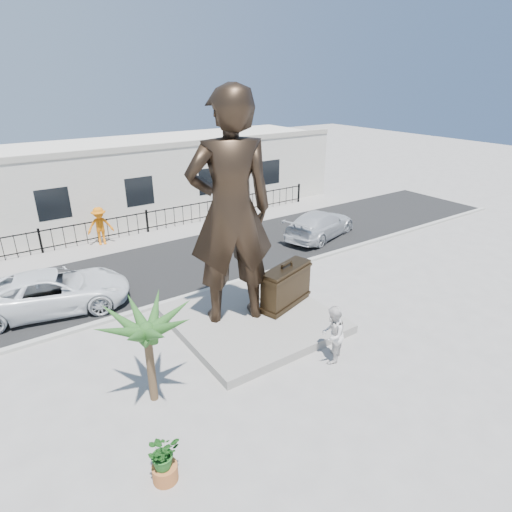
{
  "coord_description": "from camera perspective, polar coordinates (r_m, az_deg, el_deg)",
  "views": [
    {
      "loc": [
        -7.85,
        -9.45,
        8.18
      ],
      "look_at": [
        0.0,
        2.0,
        2.3
      ],
      "focal_mm": 30.0,
      "sensor_mm": 36.0,
      "label": 1
    }
  ],
  "objects": [
    {
      "name": "planter",
      "position": [
        10.63,
        -12.02,
        -26.39
      ],
      "size": [
        0.56,
        0.56,
        0.4
      ],
      "primitive_type": "cylinder",
      "color": "#AB5E2D",
      "rests_on": "ground"
    },
    {
      "name": "car_white",
      "position": [
        17.68,
        -25.37,
        -4.24
      ],
      "size": [
        5.85,
        3.67,
        1.51
      ],
      "primitive_type": "imported",
      "rotation": [
        0.0,
        0.0,
        1.34
      ],
      "color": "white",
      "rests_on": "street"
    },
    {
      "name": "ground",
      "position": [
        14.76,
        4.47,
        -10.78
      ],
      "size": [
        100.0,
        100.0,
        0.0
      ],
      "primitive_type": "plane",
      "color": "#9E9991",
      "rests_on": "ground"
    },
    {
      "name": "shrub",
      "position": [
        10.19,
        -12.32,
        -24.2
      ],
      "size": [
        0.75,
        0.66,
        0.79
      ],
      "primitive_type": "imported",
      "rotation": [
        0.0,
        0.0,
        0.06
      ],
      "color": "#225D1E",
      "rests_on": "planter"
    },
    {
      "name": "statue",
      "position": [
        13.8,
        -3.41,
        5.97
      ],
      "size": [
        3.25,
        2.63,
        7.72
      ],
      "primitive_type": "imported",
      "rotation": [
        0.0,
        0.0,
        2.83
      ],
      "color": "black",
      "rests_on": "plinth"
    },
    {
      "name": "street",
      "position": [
        20.81,
        -9.38,
        -0.51
      ],
      "size": [
        40.0,
        7.0,
        0.01
      ],
      "primitive_type": "cube",
      "color": "black",
      "rests_on": "ground"
    },
    {
      "name": "tourist",
      "position": [
        13.37,
        10.16,
        -10.28
      ],
      "size": [
        1.14,
        1.09,
        1.86
      ],
      "primitive_type": "imported",
      "rotation": [
        0.0,
        0.0,
        3.74
      ],
      "color": "silver",
      "rests_on": "ground"
    },
    {
      "name": "fence",
      "position": [
        24.78,
        -14.31,
        4.41
      ],
      "size": [
        22.0,
        0.1,
        1.2
      ],
      "primitive_type": "cube",
      "color": "black",
      "rests_on": "ground"
    },
    {
      "name": "building",
      "position": [
        28.23,
        -17.74,
        9.65
      ],
      "size": [
        28.0,
        7.0,
        4.4
      ],
      "primitive_type": "cube",
      "color": "silver",
      "rests_on": "ground"
    },
    {
      "name": "far_sidewalk",
      "position": [
        24.26,
        -13.49,
        2.62
      ],
      "size": [
        40.0,
        2.5,
        0.02
      ],
      "primitive_type": "cube",
      "color": "#9E9991",
      "rests_on": "ground"
    },
    {
      "name": "curb",
      "position": [
        17.95,
        -4.53,
        -4.02
      ],
      "size": [
        40.0,
        0.25,
        0.12
      ],
      "primitive_type": "cube",
      "color": "#A5A399",
      "rests_on": "ground"
    },
    {
      "name": "palm_tree",
      "position": [
        12.68,
        -13.38,
        -17.98
      ],
      "size": [
        1.8,
        1.8,
        3.2
      ],
      "primitive_type": null,
      "color": "#25501D",
      "rests_on": "ground"
    },
    {
      "name": "plinth",
      "position": [
        15.44,
        -0.49,
        -8.38
      ],
      "size": [
        5.2,
        5.2,
        0.3
      ],
      "primitive_type": "cube",
      "color": "gray",
      "rests_on": "ground"
    },
    {
      "name": "car_silver",
      "position": [
        23.51,
        8.54,
        4.21
      ],
      "size": [
        5.33,
        3.4,
        1.44
      ],
      "primitive_type": "imported",
      "rotation": [
        0.0,
        0.0,
        1.87
      ],
      "color": "silver",
      "rests_on": "street"
    },
    {
      "name": "worker",
      "position": [
        23.48,
        -20.06,
        3.77
      ],
      "size": [
        1.38,
        0.92,
        2.0
      ],
      "primitive_type": "imported",
      "rotation": [
        0.0,
        0.0,
        -0.14
      ],
      "color": "orange",
      "rests_on": "far_sidewalk"
    },
    {
      "name": "suitcase",
      "position": [
        15.69,
        4.03,
        -4.04
      ],
      "size": [
        2.3,
        1.32,
        1.55
      ],
      "primitive_type": "cube",
      "rotation": [
        0.0,
        0.0,
        0.3
      ],
      "color": "black",
      "rests_on": "plinth"
    }
  ]
}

